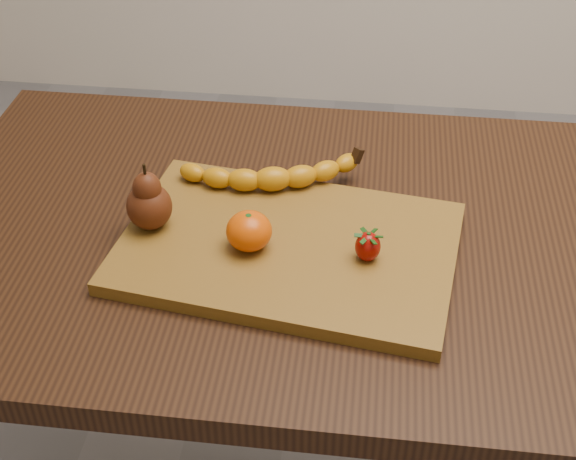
# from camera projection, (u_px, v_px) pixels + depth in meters

# --- Properties ---
(table) EXTENTS (1.00, 0.70, 0.76)m
(table) POSITION_uv_depth(u_px,v_px,m) (265.00, 277.00, 1.21)
(table) COLOR black
(table) RESTS_ON ground
(cutting_board) EXTENTS (0.49, 0.36, 0.02)m
(cutting_board) POSITION_uv_depth(u_px,v_px,m) (288.00, 247.00, 1.09)
(cutting_board) COLOR brown
(cutting_board) RESTS_ON table
(banana) EXTENTS (0.24, 0.11, 0.04)m
(banana) POSITION_uv_depth(u_px,v_px,m) (273.00, 179.00, 1.17)
(banana) COLOR #C28109
(banana) RESTS_ON cutting_board
(pear) EXTENTS (0.07, 0.07, 0.10)m
(pear) POSITION_uv_depth(u_px,v_px,m) (148.00, 196.00, 1.09)
(pear) COLOR #4C1F0C
(pear) RESTS_ON cutting_board
(mandarin) EXTENTS (0.08, 0.08, 0.05)m
(mandarin) POSITION_uv_depth(u_px,v_px,m) (249.00, 231.00, 1.06)
(mandarin) COLOR #D34902
(mandarin) RESTS_ON cutting_board
(strawberry) EXTENTS (0.03, 0.03, 0.04)m
(strawberry) POSITION_uv_depth(u_px,v_px,m) (368.00, 245.00, 1.05)
(strawberry) COLOR #8D0903
(strawberry) RESTS_ON cutting_board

